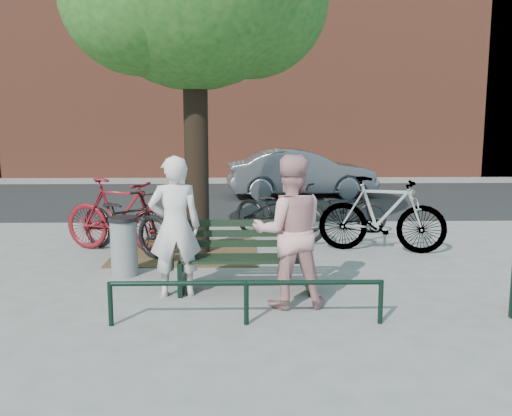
{
  "coord_description": "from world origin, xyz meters",
  "views": [
    {
      "loc": [
        -0.04,
        -7.27,
        2.31
      ],
      "look_at": [
        0.16,
        1.0,
        0.96
      ],
      "focal_mm": 40.0,
      "sensor_mm": 36.0,
      "label": 1
    }
  ],
  "objects_px": {
    "bicycle_c": "(279,211)",
    "person_left": "(175,227)",
    "litter_bin": "(124,246)",
    "parked_car": "(301,173)",
    "park_bench": "(246,255)",
    "person_right": "(289,231)"
  },
  "relations": [
    {
      "from": "bicycle_c",
      "to": "person_left",
      "type": "bearing_deg",
      "value": -165.45
    },
    {
      "from": "litter_bin",
      "to": "parked_car",
      "type": "height_order",
      "value": "parked_car"
    },
    {
      "from": "park_bench",
      "to": "parked_car",
      "type": "distance_m",
      "value": 8.87
    },
    {
      "from": "person_left",
      "to": "parked_car",
      "type": "xyz_separation_m",
      "value": [
        2.53,
        8.92,
        -0.22
      ]
    },
    {
      "from": "person_right",
      "to": "park_bench",
      "type": "bearing_deg",
      "value": -55.09
    },
    {
      "from": "person_left",
      "to": "bicycle_c",
      "type": "relative_size",
      "value": 0.89
    },
    {
      "from": "bicycle_c",
      "to": "person_right",
      "type": "bearing_deg",
      "value": -142.92
    },
    {
      "from": "parked_car",
      "to": "park_bench",
      "type": "bearing_deg",
      "value": 163.29
    },
    {
      "from": "bicycle_c",
      "to": "park_bench",
      "type": "bearing_deg",
      "value": -152.47
    },
    {
      "from": "park_bench",
      "to": "bicycle_c",
      "type": "relative_size",
      "value": 0.85
    },
    {
      "from": "park_bench",
      "to": "parked_car",
      "type": "xyz_separation_m",
      "value": [
        1.63,
        8.72,
        0.2
      ]
    },
    {
      "from": "person_right",
      "to": "parked_car",
      "type": "bearing_deg",
      "value": -101.35
    },
    {
      "from": "person_left",
      "to": "person_right",
      "type": "bearing_deg",
      "value": 155.26
    },
    {
      "from": "litter_bin",
      "to": "parked_car",
      "type": "relative_size",
      "value": 0.21
    },
    {
      "from": "person_left",
      "to": "bicycle_c",
      "type": "height_order",
      "value": "person_left"
    },
    {
      "from": "litter_bin",
      "to": "bicycle_c",
      "type": "xyz_separation_m",
      "value": [
        2.4,
        2.46,
        0.1
      ]
    },
    {
      "from": "parked_car",
      "to": "litter_bin",
      "type": "bearing_deg",
      "value": 150.81
    },
    {
      "from": "person_right",
      "to": "litter_bin",
      "type": "height_order",
      "value": "person_right"
    },
    {
      "from": "person_left",
      "to": "litter_bin",
      "type": "bearing_deg",
      "value": -56.13
    },
    {
      "from": "park_bench",
      "to": "litter_bin",
      "type": "bearing_deg",
      "value": 156.78
    },
    {
      "from": "litter_bin",
      "to": "person_left",
      "type": "bearing_deg",
      "value": -48.17
    },
    {
      "from": "bicycle_c",
      "to": "litter_bin",
      "type": "bearing_deg",
      "value": 174.47
    }
  ]
}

